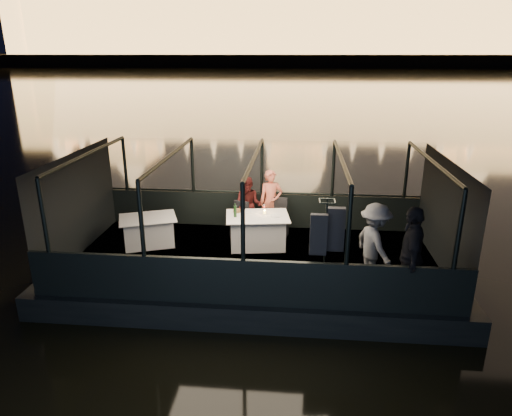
# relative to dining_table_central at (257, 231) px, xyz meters

# --- Properties ---
(river_water) EXTENTS (500.00, 500.00, 0.00)m
(river_water) POSITION_rel_dining_table_central_xyz_m (-0.01, 79.33, -0.89)
(river_water) COLOR black
(river_water) RESTS_ON ground
(boat_hull) EXTENTS (8.60, 4.40, 1.00)m
(boat_hull) POSITION_rel_dining_table_central_xyz_m (-0.01, -0.67, -0.89)
(boat_hull) COLOR black
(boat_hull) RESTS_ON river_water
(boat_deck) EXTENTS (8.00, 4.00, 0.04)m
(boat_deck) POSITION_rel_dining_table_central_xyz_m (-0.01, -0.67, -0.41)
(boat_deck) COLOR black
(boat_deck) RESTS_ON boat_hull
(gunwale_port) EXTENTS (8.00, 0.08, 0.90)m
(gunwale_port) POSITION_rel_dining_table_central_xyz_m (-0.01, 1.33, 0.06)
(gunwale_port) COLOR black
(gunwale_port) RESTS_ON boat_deck
(gunwale_starboard) EXTENTS (8.00, 0.08, 0.90)m
(gunwale_starboard) POSITION_rel_dining_table_central_xyz_m (-0.01, -2.67, 0.06)
(gunwale_starboard) COLOR black
(gunwale_starboard) RESTS_ON boat_deck
(cabin_glass_port) EXTENTS (8.00, 0.02, 1.40)m
(cabin_glass_port) POSITION_rel_dining_table_central_xyz_m (-0.01, 1.33, 1.21)
(cabin_glass_port) COLOR #99B2B2
(cabin_glass_port) RESTS_ON gunwale_port
(cabin_glass_starboard) EXTENTS (8.00, 0.02, 1.40)m
(cabin_glass_starboard) POSITION_rel_dining_table_central_xyz_m (-0.01, -2.67, 1.21)
(cabin_glass_starboard) COLOR #99B2B2
(cabin_glass_starboard) RESTS_ON gunwale_starboard
(cabin_roof_glass) EXTENTS (8.00, 4.00, 0.02)m
(cabin_roof_glass) POSITION_rel_dining_table_central_xyz_m (-0.01, -0.67, 1.91)
(cabin_roof_glass) COLOR #99B2B2
(cabin_roof_glass) RESTS_ON boat_deck
(end_wall_fore) EXTENTS (0.02, 4.00, 2.30)m
(end_wall_fore) POSITION_rel_dining_table_central_xyz_m (-4.01, -0.67, 0.76)
(end_wall_fore) COLOR black
(end_wall_fore) RESTS_ON boat_deck
(end_wall_aft) EXTENTS (0.02, 4.00, 2.30)m
(end_wall_aft) POSITION_rel_dining_table_central_xyz_m (3.99, -0.67, 0.76)
(end_wall_aft) COLOR black
(end_wall_aft) RESTS_ON boat_deck
(canopy_ribs) EXTENTS (8.00, 4.00, 2.30)m
(canopy_ribs) POSITION_rel_dining_table_central_xyz_m (-0.01, -0.67, 0.76)
(canopy_ribs) COLOR black
(canopy_ribs) RESTS_ON boat_deck
(embankment) EXTENTS (400.00, 140.00, 6.00)m
(embankment) POSITION_rel_dining_table_central_xyz_m (-0.01, 209.33, 0.11)
(embankment) COLOR #423D33
(embankment) RESTS_ON ground
(dining_table_central) EXTENTS (1.59, 1.26, 0.77)m
(dining_table_central) POSITION_rel_dining_table_central_xyz_m (0.00, 0.00, 0.00)
(dining_table_central) COLOR white
(dining_table_central) RESTS_ON boat_deck
(dining_table_aft) EXTENTS (1.55, 1.34, 0.69)m
(dining_table_aft) POSITION_rel_dining_table_central_xyz_m (-2.59, -0.15, 0.00)
(dining_table_aft) COLOR white
(dining_table_aft) RESTS_ON boat_deck
(chair_port_left) EXTENTS (0.52, 0.52, 0.86)m
(chair_port_left) POSITION_rel_dining_table_central_xyz_m (-0.47, 0.55, 0.06)
(chair_port_left) COLOR black
(chair_port_left) RESTS_ON boat_deck
(chair_port_right) EXTENTS (0.53, 0.53, 0.95)m
(chair_port_right) POSITION_rel_dining_table_central_xyz_m (0.46, 0.67, 0.06)
(chair_port_right) COLOR black
(chair_port_right) RESTS_ON boat_deck
(coat_stand) EXTENTS (0.58, 0.48, 1.96)m
(coat_stand) POSITION_rel_dining_table_central_xyz_m (1.44, -2.28, 0.51)
(coat_stand) COLOR black
(coat_stand) RESTS_ON boat_deck
(person_woman_coral) EXTENTS (0.66, 0.52, 1.62)m
(person_woman_coral) POSITION_rel_dining_table_central_xyz_m (0.26, 0.94, 0.36)
(person_woman_coral) COLOR #D1654C
(person_woman_coral) RESTS_ON boat_deck
(person_man_maroon) EXTENTS (0.80, 0.69, 1.45)m
(person_man_maroon) POSITION_rel_dining_table_central_xyz_m (-0.32, 0.88, 0.36)
(person_man_maroon) COLOR #401212
(person_man_maroon) RESTS_ON boat_deck
(passenger_stripe) EXTENTS (0.98, 1.23, 1.67)m
(passenger_stripe) POSITION_rel_dining_table_central_xyz_m (2.44, -1.59, 0.47)
(passenger_stripe) COLOR silver
(passenger_stripe) RESTS_ON boat_deck
(passenger_dark) EXTENTS (0.65, 1.16, 1.87)m
(passenger_dark) POSITION_rel_dining_table_central_xyz_m (2.96, -2.29, 0.47)
(passenger_dark) COLOR black
(passenger_dark) RESTS_ON boat_deck
(wine_bottle) EXTENTS (0.07, 0.07, 0.32)m
(wine_bottle) POSITION_rel_dining_table_central_xyz_m (-0.51, -0.12, 0.53)
(wine_bottle) COLOR #153714
(wine_bottle) RESTS_ON dining_table_central
(bread_basket) EXTENTS (0.22, 0.22, 0.07)m
(bread_basket) POSITION_rel_dining_table_central_xyz_m (-0.51, 0.20, 0.42)
(bread_basket) COLOR brown
(bread_basket) RESTS_ON dining_table_central
(amber_candle) EXTENTS (0.07, 0.07, 0.08)m
(amber_candle) POSITION_rel_dining_table_central_xyz_m (0.15, 0.18, 0.42)
(amber_candle) COLOR yellow
(amber_candle) RESTS_ON dining_table_central
(plate_near) EXTENTS (0.34, 0.34, 0.02)m
(plate_near) POSITION_rel_dining_table_central_xyz_m (0.43, 0.04, 0.39)
(plate_near) COLOR white
(plate_near) RESTS_ON dining_table_central
(plate_far) EXTENTS (0.28, 0.28, 0.02)m
(plate_far) POSITION_rel_dining_table_central_xyz_m (-0.28, 0.26, 0.39)
(plate_far) COLOR white
(plate_far) RESTS_ON dining_table_central
(wine_glass_white) EXTENTS (0.09, 0.09, 0.21)m
(wine_glass_white) POSITION_rel_dining_table_central_xyz_m (-0.52, 0.02, 0.48)
(wine_glass_white) COLOR silver
(wine_glass_white) RESTS_ON dining_table_central
(wine_glass_red) EXTENTS (0.08, 0.08, 0.20)m
(wine_glass_red) POSITION_rel_dining_table_central_xyz_m (0.14, 0.23, 0.48)
(wine_glass_red) COLOR white
(wine_glass_red) RESTS_ON dining_table_central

